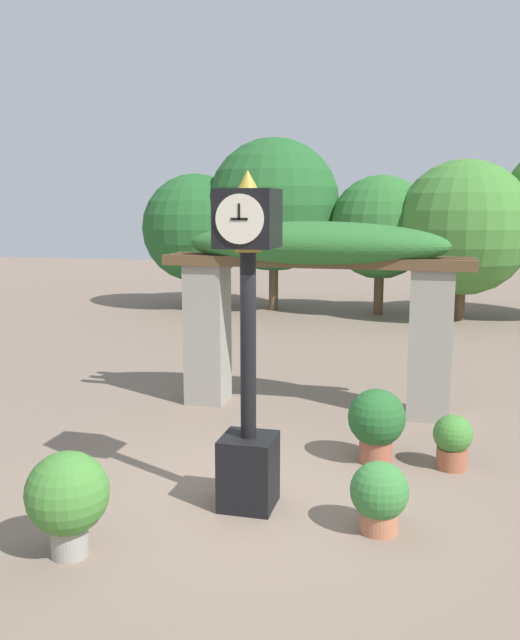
% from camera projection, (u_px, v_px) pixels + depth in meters
% --- Properties ---
extents(ground_plane, '(60.00, 60.00, 0.00)m').
position_uv_depth(ground_plane, '(262.00, 496.00, 7.53)').
color(ground_plane, '#7F6B5B').
extents(pedestal_clock, '(0.59, 0.63, 3.54)m').
position_uv_depth(pedestal_clock, '(248.00, 355.00, 7.01)').
color(pedestal_clock, black).
rests_on(pedestal_clock, ground).
extents(pergola, '(4.73, 1.22, 2.95)m').
position_uv_depth(pergola, '(315.00, 276.00, 10.38)').
color(pergola, gray).
rests_on(pergola, ground).
extents(potted_plant_near_left, '(0.58, 0.58, 0.72)m').
position_uv_depth(potted_plant_near_left, '(379.00, 495.00, 6.65)').
color(potted_plant_near_left, '#B26B4C').
rests_on(potted_plant_near_left, ground).
extents(potted_plant_near_right, '(0.48, 0.48, 0.68)m').
position_uv_depth(potted_plant_near_right, '(453.00, 440.00, 8.26)').
color(potted_plant_near_right, '#9E563D').
rests_on(potted_plant_near_right, ground).
extents(potted_plant_far_left, '(0.72, 0.72, 0.94)m').
position_uv_depth(potted_plant_far_left, '(377.00, 422.00, 8.45)').
color(potted_plant_far_left, '#9E563D').
rests_on(potted_plant_far_left, ground).
extents(potted_plant_far_right, '(0.77, 0.77, 0.99)m').
position_uv_depth(potted_plant_far_right, '(68.00, 497.00, 6.16)').
color(potted_plant_far_right, gray).
rests_on(potted_plant_far_right, ground).
extents(tree_line, '(14.09, 4.37, 5.17)m').
position_uv_depth(tree_line, '(371.00, 217.00, 19.49)').
color(tree_line, brown).
rests_on(tree_line, ground).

